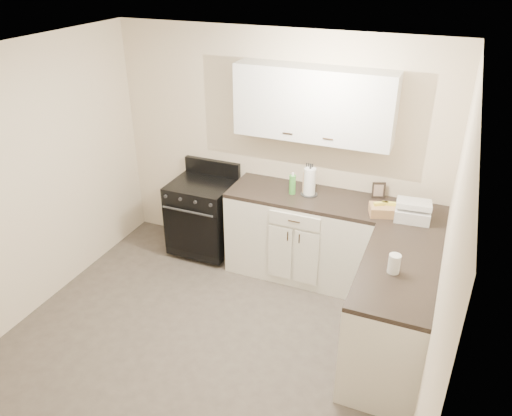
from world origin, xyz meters
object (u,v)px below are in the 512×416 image
at_px(paper_towel, 310,182).
at_px(countertop_grill, 412,213).
at_px(knife_block, 309,182).
at_px(stove, 202,216).
at_px(wicker_basket, 385,210).

relative_size(paper_towel, countertop_grill, 0.92).
distance_m(knife_block, countertop_grill, 1.06).
bearing_deg(countertop_grill, knife_block, 166.86).
xyz_separation_m(stove, wicker_basket, (1.99, -0.09, 0.53)).
xyz_separation_m(paper_towel, countertop_grill, (1.03, -0.11, -0.09)).
relative_size(knife_block, paper_towel, 0.80).
bearing_deg(paper_towel, countertop_grill, -6.36).
bearing_deg(countertop_grill, wicker_basket, -178.50).
bearing_deg(knife_block, countertop_grill, -11.42).
bearing_deg(wicker_basket, countertop_grill, 6.15).
bearing_deg(countertop_grill, stove, 173.79).
relative_size(wicker_basket, countertop_grill, 0.89).
bearing_deg(stove, wicker_basket, -2.52).
height_order(knife_block, paper_towel, paper_towel).
relative_size(stove, wicker_basket, 2.94).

